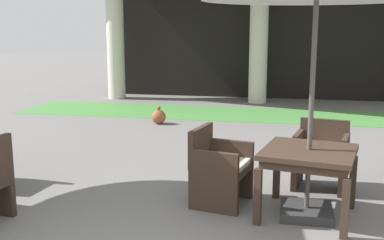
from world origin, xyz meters
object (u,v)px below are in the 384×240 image
Objects in this scene: patio_chair_mid_left_west at (219,168)px; terracotta_urn at (159,117)px; patio_table_mid_left at (309,159)px; patio_chair_mid_left_north at (321,155)px.

terracotta_urn is at bearing -144.74° from patio_chair_mid_left_west.
patio_table_mid_left reaches higher than terracotta_urn.
patio_chair_mid_left_north is 2.25× the size of terracotta_urn.
terracotta_urn is (-2.95, 3.37, -0.26)m from patio_chair_mid_left_north.
patio_chair_mid_left_north is 0.96× the size of patio_chair_mid_left_west.
patio_table_mid_left is 5.14m from terracotta_urn.
patio_chair_mid_left_west is 2.33× the size of terracotta_urn.
patio_chair_mid_left_west is (-0.94, 0.19, -0.21)m from patio_table_mid_left.
patio_table_mid_left is at bearing 90.00° from patio_chair_mid_left_west.
patio_chair_mid_left_west reaches higher than terracotta_urn.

